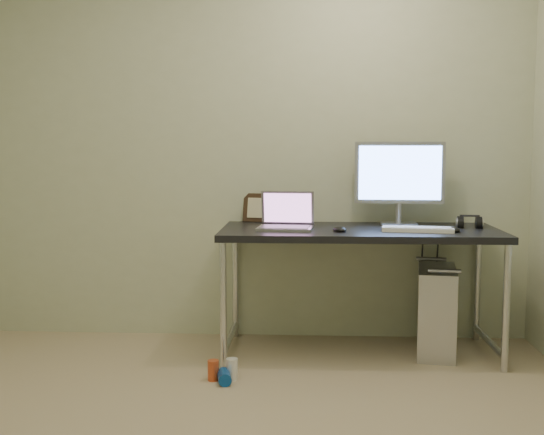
# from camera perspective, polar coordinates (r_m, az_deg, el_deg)

# --- Properties ---
(wall_back) EXTENTS (3.50, 0.02, 2.50)m
(wall_back) POSITION_cam_1_polar(r_m,az_deg,el_deg) (4.37, -1.55, 6.20)
(wall_back) COLOR beige
(wall_back) RESTS_ON ground
(desk) EXTENTS (1.63, 0.71, 0.75)m
(desk) POSITION_cam_1_polar(r_m,az_deg,el_deg) (4.06, 7.34, -2.01)
(desk) COLOR black
(desk) RESTS_ON ground
(tower_computer) EXTENTS (0.29, 0.52, 0.55)m
(tower_computer) POSITION_cam_1_polar(r_m,az_deg,el_deg) (4.22, 13.58, -7.56)
(tower_computer) COLOR silver
(tower_computer) RESTS_ON ground
(cable_a) EXTENTS (0.01, 0.16, 0.69)m
(cable_a) POSITION_cam_1_polar(r_m,az_deg,el_deg) (4.45, 12.33, -4.95)
(cable_a) COLOR black
(cable_a) RESTS_ON ground
(cable_b) EXTENTS (0.02, 0.11, 0.71)m
(cable_b) POSITION_cam_1_polar(r_m,az_deg,el_deg) (4.45, 13.52, -5.24)
(cable_b) COLOR black
(cable_b) RESTS_ON ground
(can_red) EXTENTS (0.07, 0.07, 0.11)m
(can_red) POSITION_cam_1_polar(r_m,az_deg,el_deg) (3.70, -4.93, -12.62)
(can_red) COLOR #C54A24
(can_red) RESTS_ON ground
(can_white) EXTENTS (0.08, 0.08, 0.11)m
(can_white) POSITION_cam_1_polar(r_m,az_deg,el_deg) (3.71, -3.37, -12.54)
(can_white) COLOR white
(can_white) RESTS_ON ground
(can_blue) EXTENTS (0.09, 0.14, 0.07)m
(can_blue) POSITION_cam_1_polar(r_m,az_deg,el_deg) (3.66, -4.02, -13.16)
(can_blue) COLOR #0E479E
(can_blue) RESTS_ON ground
(laptop) EXTENTS (0.34, 0.29, 0.22)m
(laptop) POSITION_cam_1_polar(r_m,az_deg,el_deg) (4.00, 1.19, -0.22)
(laptop) COLOR #A6A6AD
(laptop) RESTS_ON desk
(monitor) EXTENTS (0.55, 0.17, 0.51)m
(monitor) POSITION_cam_1_polar(r_m,az_deg,el_deg) (4.24, 10.62, 3.38)
(monitor) COLOR #A6A6AD
(monitor) RESTS_ON desk
(keyboard) EXTENTS (0.41, 0.19, 0.02)m
(keyboard) POSITION_cam_1_polar(r_m,az_deg,el_deg) (3.97, 12.10, -0.97)
(keyboard) COLOR white
(keyboard) RESTS_ON desk
(mouse_right) EXTENTS (0.09, 0.12, 0.04)m
(mouse_right) POSITION_cam_1_polar(r_m,az_deg,el_deg) (4.00, 14.94, -0.90)
(mouse_right) COLOR black
(mouse_right) RESTS_ON desk
(mouse_left) EXTENTS (0.10, 0.13, 0.04)m
(mouse_left) POSITION_cam_1_polar(r_m,az_deg,el_deg) (3.90, 5.68, -0.89)
(mouse_left) COLOR black
(mouse_left) RESTS_ON desk
(headphones) EXTENTS (0.15, 0.09, 0.10)m
(headphones) POSITION_cam_1_polar(r_m,az_deg,el_deg) (4.21, 16.19, -0.49)
(headphones) COLOR black
(headphones) RESTS_ON desk
(picture_frame) EXTENTS (0.24, 0.11, 0.18)m
(picture_frame) POSITION_cam_1_polar(r_m,az_deg,el_deg) (4.36, -0.96, 0.82)
(picture_frame) COLOR black
(picture_frame) RESTS_ON desk
(webcam) EXTENTS (0.04, 0.04, 0.11)m
(webcam) POSITION_cam_1_polar(r_m,az_deg,el_deg) (4.28, 1.46, 0.55)
(webcam) COLOR silver
(webcam) RESTS_ON desk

